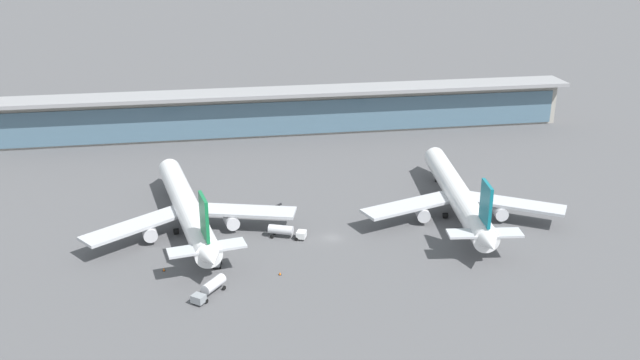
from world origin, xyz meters
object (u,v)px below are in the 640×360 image
Objects in this scene: service_truck_near_nose_grey at (210,288)px; service_truck_by_tail_white at (285,231)px; airliner_centre_stand at (458,195)px; service_truck_mid_apron_olive at (265,212)px; safety_cone_bravo at (280,273)px; service_truck_under_wing_grey at (217,263)px; airliner_left_stand at (187,208)px; safety_cone_alpha at (164,270)px.

service_truck_by_tail_white is at bearing 53.06° from service_truck_near_nose_grey.
service_truck_mid_apron_olive is (-46.32, 8.01, -4.57)m from airliner_centre_stand.
service_truck_near_nose_grey is at bearing -154.44° from airliner_centre_stand.
service_truck_mid_apron_olive is at bearing 90.22° from safety_cone_bravo.
airliner_centre_stand is at bearing 16.21° from service_truck_under_wing_grey.
airliner_centre_stand reaches higher than service_truck_near_nose_grey.
service_truck_mid_apron_olive is at bearing 16.45° from airliner_left_stand.
service_truck_near_nose_grey is (4.40, -31.45, -3.67)m from airliner_left_stand.
airliner_left_stand reaches higher than service_truck_under_wing_grey.
safety_cone_alpha is (-4.94, -19.86, -5.06)m from airliner_left_stand.
airliner_left_stand is 21.03m from service_truck_under_wing_grey.
service_truck_by_tail_white is at bearing -76.12° from service_truck_mid_apron_olive.
airliner_left_stand is at bearing 76.03° from safety_cone_alpha.
service_truck_mid_apron_olive is 0.78× the size of service_truck_by_tail_white.
airliner_centre_stand is at bearing 7.55° from service_truck_by_tail_white.
service_truck_near_nose_grey is at bearing -82.04° from airliner_left_stand.
safety_cone_alpha is 24.19m from safety_cone_bravo.
service_truck_mid_apron_olive is at bearing 63.64° from service_truck_under_wing_grey.
service_truck_near_nose_grey is (-60.38, -28.88, -3.67)m from airliner_centre_stand.
service_truck_under_wing_grey is at bearing 1.12° from safety_cone_alpha.
service_truck_by_tail_white is at bearing 23.43° from safety_cone_alpha.
service_truck_near_nose_grey is at bearing -157.39° from safety_cone_bravo.
service_truck_near_nose_grey reaches higher than safety_cone_bravo.
service_truck_by_tail_white is (21.84, -8.26, -3.67)m from airliner_left_stand.
service_truck_by_tail_white is (15.82, 11.39, 0.83)m from service_truck_under_wing_grey.
safety_cone_alpha is at bearing -103.97° from airliner_left_stand.
airliner_left_stand is at bearing -163.55° from service_truck_mid_apron_olive.
airliner_centre_stand reaches higher than service_truck_mid_apron_olive.
service_truck_under_wing_grey is at bearing -72.97° from airliner_left_stand.
service_truck_under_wing_grey is (6.02, -19.64, -4.50)m from airliner_left_stand.
service_truck_near_nose_grey is 0.93× the size of service_truck_by_tail_white.
safety_cone_alpha and safety_cone_bravo have the same top height.
safety_cone_bravo is (-3.26, -17.29, -1.39)m from service_truck_by_tail_white.
service_truck_mid_apron_olive reaches higher than service_truck_under_wing_grey.
service_truck_under_wing_grey is 4.36× the size of safety_cone_bravo.
safety_cone_alpha is at bearing 128.86° from service_truck_near_nose_grey.
service_truck_mid_apron_olive is 9.79× the size of safety_cone_bravo.
safety_cone_alpha is (-23.39, -25.31, -0.49)m from service_truck_mid_apron_olive.
airliner_left_stand is 9.32× the size of service_truck_mid_apron_olive.
airliner_centre_stand reaches higher than service_truck_under_wing_grey.
airliner_left_stand and airliner_centre_stand have the same top height.
service_truck_under_wing_grey is 10.98m from safety_cone_alpha.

